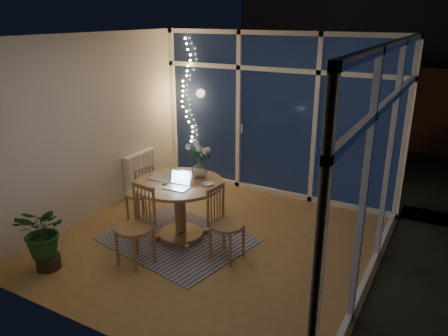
% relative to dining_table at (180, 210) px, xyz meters
% --- Properties ---
extents(floor, '(4.00, 4.00, 0.00)m').
position_rel_dining_table_xyz_m(floor, '(0.47, 0.08, -0.39)').
color(floor, olive).
rests_on(floor, ground).
extents(ceiling, '(4.00, 4.00, 0.00)m').
position_rel_dining_table_xyz_m(ceiling, '(0.47, 0.08, 2.21)').
color(ceiling, white).
rests_on(ceiling, wall_back).
extents(wall_back, '(4.00, 0.04, 2.60)m').
position_rel_dining_table_xyz_m(wall_back, '(0.47, 2.08, 0.91)').
color(wall_back, beige).
rests_on(wall_back, floor).
extents(wall_front, '(4.00, 0.04, 2.60)m').
position_rel_dining_table_xyz_m(wall_front, '(0.47, -1.92, 0.91)').
color(wall_front, beige).
rests_on(wall_front, floor).
extents(wall_left, '(0.04, 4.00, 2.60)m').
position_rel_dining_table_xyz_m(wall_left, '(-1.53, 0.08, 0.91)').
color(wall_left, beige).
rests_on(wall_left, floor).
extents(wall_right, '(0.04, 4.00, 2.60)m').
position_rel_dining_table_xyz_m(wall_right, '(2.47, 0.08, 0.91)').
color(wall_right, beige).
rests_on(wall_right, floor).
extents(window_wall_back, '(4.00, 0.10, 2.60)m').
position_rel_dining_table_xyz_m(window_wall_back, '(0.47, 2.04, 0.91)').
color(window_wall_back, white).
rests_on(window_wall_back, floor).
extents(window_wall_right, '(0.10, 4.00, 2.60)m').
position_rel_dining_table_xyz_m(window_wall_right, '(2.43, 0.08, 0.91)').
color(window_wall_right, white).
rests_on(window_wall_right, floor).
extents(radiator, '(0.10, 0.70, 0.58)m').
position_rel_dining_table_xyz_m(radiator, '(-1.47, 0.98, 0.01)').
color(radiator, white).
rests_on(radiator, wall_left).
extents(fairy_lights, '(0.24, 0.10, 1.85)m').
position_rel_dining_table_xyz_m(fairy_lights, '(-1.18, 1.96, 1.13)').
color(fairy_lights, '#FFCD66').
rests_on(fairy_lights, window_wall_back).
extents(garden_patio, '(12.00, 6.00, 0.10)m').
position_rel_dining_table_xyz_m(garden_patio, '(0.97, 5.08, -0.45)').
color(garden_patio, black).
rests_on(garden_patio, ground).
extents(garden_fence, '(11.00, 0.08, 1.80)m').
position_rel_dining_table_xyz_m(garden_fence, '(0.47, 5.58, 0.51)').
color(garden_fence, '#382514').
rests_on(garden_fence, ground).
extents(neighbour_roof, '(7.00, 3.00, 2.20)m').
position_rel_dining_table_xyz_m(neighbour_roof, '(0.77, 8.58, 1.81)').
color(neighbour_roof, '#33343D').
rests_on(neighbour_roof, ground).
extents(garden_shrubs, '(0.90, 0.90, 0.90)m').
position_rel_dining_table_xyz_m(garden_shrubs, '(-0.33, 3.48, 0.06)').
color(garden_shrubs, black).
rests_on(garden_shrubs, ground).
extents(rug, '(2.02, 1.73, 0.01)m').
position_rel_dining_table_xyz_m(rug, '(0.00, -0.10, -0.39)').
color(rug, '#B6AA94').
rests_on(rug, floor).
extents(dining_table, '(1.35, 1.35, 0.79)m').
position_rel_dining_table_xyz_m(dining_table, '(0.00, 0.00, 0.00)').
color(dining_table, olive).
rests_on(dining_table, floor).
extents(chair_left, '(0.50, 0.50, 0.87)m').
position_rel_dining_table_xyz_m(chair_left, '(-0.80, 0.14, 0.04)').
color(chair_left, olive).
rests_on(chair_left, floor).
extents(chair_right, '(0.47, 0.47, 0.92)m').
position_rel_dining_table_xyz_m(chair_right, '(0.79, -0.16, 0.07)').
color(chair_right, olive).
rests_on(chair_right, floor).
extents(chair_front, '(0.51, 0.51, 0.98)m').
position_rel_dining_table_xyz_m(chair_front, '(-0.09, -0.81, 0.09)').
color(chair_front, olive).
rests_on(chair_front, floor).
extents(laptop, '(0.32, 0.28, 0.22)m').
position_rel_dining_table_xyz_m(laptop, '(0.09, -0.18, 0.50)').
color(laptop, silver).
rests_on(laptop, dining_table).
extents(flower_vase, '(0.24, 0.24, 0.21)m').
position_rel_dining_table_xyz_m(flower_vase, '(0.13, 0.30, 0.50)').
color(flower_vase, silver).
rests_on(flower_vase, dining_table).
extents(bowl, '(0.18, 0.18, 0.04)m').
position_rel_dining_table_xyz_m(bowl, '(0.39, 0.08, 0.41)').
color(bowl, white).
rests_on(bowl, dining_table).
extents(newspapers, '(0.38, 0.32, 0.02)m').
position_rel_dining_table_xyz_m(newspapers, '(-0.24, 0.03, 0.40)').
color(newspapers, silver).
rests_on(newspapers, dining_table).
extents(phone, '(0.13, 0.08, 0.01)m').
position_rel_dining_table_xyz_m(phone, '(-0.07, -0.16, 0.40)').
color(phone, black).
rests_on(phone, dining_table).
extents(potted_plant, '(0.61, 0.55, 0.76)m').
position_rel_dining_table_xyz_m(potted_plant, '(-0.93, -1.39, -0.01)').
color(potted_plant, '#19471D').
rests_on(potted_plant, floor).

